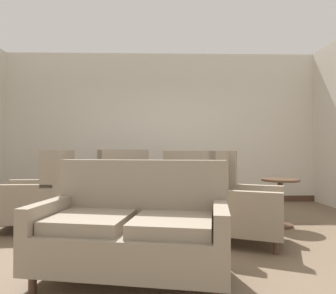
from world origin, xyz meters
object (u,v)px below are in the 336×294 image
Objects in this scene: settee at (134,229)px; armchair_far_left at (40,196)px; coffee_table at (142,200)px; porcelain_vase at (138,184)px; armchair_near_window at (238,203)px; side_table at (280,198)px; armchair_back_corner at (194,188)px; armchair_beside_settee at (119,185)px.

armchair_far_left is (-1.41, 1.61, 0.03)m from settee.
coffee_table is 0.56× the size of settee.
porcelain_vase is 1.27m from armchair_near_window.
armchair_back_corner is at bearing 146.68° from side_table.
settee is 2.14m from armchair_far_left.
side_table is at bearing 87.14° from armchair_far_left.
settee is at bearing 153.53° from armchair_near_window.
armchair_back_corner is 1.70× the size of side_table.
armchair_far_left is at bearing -179.14° from side_table.
armchair_beside_settee is 1.36m from armchair_back_corner.
side_table is at bearing 7.93° from porcelain_vase.
side_table is (1.14, -0.75, -0.04)m from armchair_back_corner.
armchair_far_left reaches higher than porcelain_vase.
armchair_near_window is 1.47m from armchair_back_corner.
armchair_far_left is (-1.39, 0.18, 0.02)m from coffee_table.
armchair_far_left reaches higher than settee.
armchair_beside_settee reaches higher than coffee_table.
porcelain_vase is 0.27× the size of armchair_far_left.
porcelain_vase is at bearing -172.07° from side_table.
coffee_table is 0.22m from porcelain_vase.
armchair_near_window is at bearing -138.76° from side_table.
side_table is (0.78, 0.68, -0.04)m from armchair_near_window.
settee is 2.52m from armchair_back_corner.
armchair_near_window is at bearing 140.36° from armchair_back_corner.
armchair_back_corner is (0.83, 1.02, -0.18)m from porcelain_vase.
armchair_back_corner is (-0.36, 1.43, -0.00)m from armchair_near_window.
coffee_table is at bearing 91.12° from armchair_near_window.
armchair_near_window is at bearing 102.69° from armchair_beside_settee.
armchair_beside_settee is (-0.45, 1.47, -0.18)m from porcelain_vase.
side_table is (1.96, 0.27, -0.23)m from porcelain_vase.
armchair_far_left is at bearing 172.55° from coffee_table.
settee is at bearing -87.30° from porcelain_vase.
armchair_back_corner is (0.76, 2.40, 0.04)m from settee.
porcelain_vase is (-0.05, -0.04, 0.21)m from coffee_table.
coffee_table is 1.41m from armchair_far_left.
armchair_back_corner reaches higher than armchair_near_window.
settee reaches higher than porcelain_vase.
porcelain_vase is at bearing -138.38° from coffee_table.
armchair_back_corner is at bearing 51.33° from coffee_table.
armchair_near_window is 2.49m from armchair_beside_settee.
armchair_beside_settee reaches higher than armchair_back_corner.
armchair_near_window is at bearing 72.32° from armchair_far_left.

